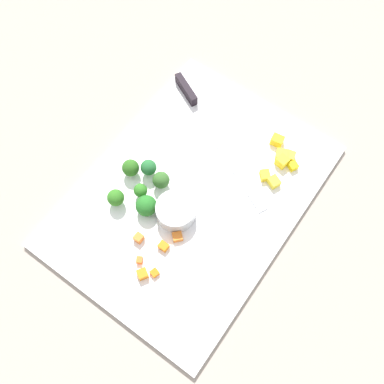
% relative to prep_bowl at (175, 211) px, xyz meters
% --- Properties ---
extents(ground_plane, '(4.00, 4.00, 0.00)m').
position_rel_prep_bowl_xyz_m(ground_plane, '(-0.05, 0.00, -0.03)').
color(ground_plane, '#9E9384').
extents(cutting_board, '(0.53, 0.39, 0.01)m').
position_rel_prep_bowl_xyz_m(cutting_board, '(-0.05, 0.00, -0.02)').
color(cutting_board, white).
rests_on(cutting_board, ground_plane).
extents(prep_bowl, '(0.07, 0.07, 0.03)m').
position_rel_prep_bowl_xyz_m(prep_bowl, '(0.00, 0.00, 0.00)').
color(prep_bowl, '#B4B8B8').
rests_on(prep_bowl, cutting_board).
extents(chef_knife, '(0.17, 0.32, 0.02)m').
position_rel_prep_bowl_xyz_m(chef_knife, '(-0.21, -0.09, -0.01)').
color(chef_knife, silver).
rests_on(chef_knife, cutting_board).
extents(carrot_dice_0, '(0.02, 0.01, 0.01)m').
position_rel_prep_bowl_xyz_m(carrot_dice_0, '(0.11, -0.00, -0.01)').
color(carrot_dice_0, orange).
rests_on(carrot_dice_0, cutting_board).
extents(carrot_dice_1, '(0.02, 0.02, 0.01)m').
position_rel_prep_bowl_xyz_m(carrot_dice_1, '(0.11, 0.04, -0.01)').
color(carrot_dice_1, orange).
rests_on(carrot_dice_1, cutting_board).
extents(carrot_dice_2, '(0.02, 0.02, 0.02)m').
position_rel_prep_bowl_xyz_m(carrot_dice_2, '(0.13, 0.02, -0.01)').
color(carrot_dice_2, orange).
rests_on(carrot_dice_2, cutting_board).
extents(carrot_dice_3, '(0.02, 0.01, 0.02)m').
position_rel_prep_bowl_xyz_m(carrot_dice_3, '(0.08, -0.02, -0.01)').
color(carrot_dice_3, orange).
rests_on(carrot_dice_3, cutting_board).
extents(carrot_dice_4, '(0.02, 0.02, 0.01)m').
position_rel_prep_bowl_xyz_m(carrot_dice_4, '(0.04, 0.03, -0.01)').
color(carrot_dice_4, orange).
rests_on(carrot_dice_4, cutting_board).
extents(carrot_dice_5, '(0.01, 0.02, 0.01)m').
position_rel_prep_bowl_xyz_m(carrot_dice_5, '(0.06, 0.02, -0.01)').
color(carrot_dice_5, orange).
rests_on(carrot_dice_5, cutting_board).
extents(pepper_dice_0, '(0.02, 0.02, 0.02)m').
position_rel_prep_bowl_xyz_m(pepper_dice_0, '(-0.21, 0.11, -0.01)').
color(pepper_dice_0, yellow).
rests_on(pepper_dice_0, cutting_board).
extents(pepper_dice_1, '(0.03, 0.03, 0.02)m').
position_rel_prep_bowl_xyz_m(pepper_dice_1, '(-0.22, 0.10, -0.01)').
color(pepper_dice_1, yellow).
rests_on(pepper_dice_1, cutting_board).
extents(pepper_dice_2, '(0.03, 0.03, 0.02)m').
position_rel_prep_bowl_xyz_m(pepper_dice_2, '(-0.16, 0.12, -0.01)').
color(pepper_dice_2, yellow).
rests_on(pepper_dice_2, cutting_board).
extents(pepper_dice_3, '(0.03, 0.03, 0.02)m').
position_rel_prep_bowl_xyz_m(pepper_dice_3, '(-0.16, 0.10, -0.01)').
color(pepper_dice_3, yellow).
rests_on(pepper_dice_3, cutting_board).
extents(pepper_dice_4, '(0.02, 0.02, 0.02)m').
position_rel_prep_bowl_xyz_m(pepper_dice_4, '(-0.23, 0.11, -0.01)').
color(pepper_dice_4, yellow).
rests_on(pepper_dice_4, cutting_board).
extents(pepper_dice_5, '(0.02, 0.03, 0.02)m').
position_rel_prep_bowl_xyz_m(pepper_dice_5, '(-0.24, 0.08, -0.01)').
color(pepper_dice_5, yellow).
rests_on(pepper_dice_5, cutting_board).
extents(pepper_dice_6, '(0.02, 0.02, 0.01)m').
position_rel_prep_bowl_xyz_m(pepper_dice_6, '(-0.21, 0.13, -0.01)').
color(pepper_dice_6, yellow).
rests_on(pepper_dice_6, cutting_board).
extents(broccoli_floret_0, '(0.03, 0.03, 0.04)m').
position_rel_prep_bowl_xyz_m(broccoli_floret_0, '(-0.04, -0.09, 0.01)').
color(broccoli_floret_0, '#8FB26A').
rests_on(broccoli_floret_0, cutting_board).
extents(broccoli_floret_1, '(0.03, 0.03, 0.04)m').
position_rel_prep_bowl_xyz_m(broccoli_floret_1, '(0.05, -0.10, 0.01)').
color(broccoli_floret_1, '#83B055').
rests_on(broccoli_floret_1, cutting_board).
extents(broccoli_floret_2, '(0.04, 0.04, 0.04)m').
position_rel_prep_bowl_xyz_m(broccoli_floret_2, '(0.02, -0.05, 0.00)').
color(broccoli_floret_2, '#93BA54').
rests_on(broccoli_floret_2, cutting_board).
extents(broccoli_floret_3, '(0.03, 0.03, 0.04)m').
position_rel_prep_bowl_xyz_m(broccoli_floret_3, '(-0.02, -0.12, 0.01)').
color(broccoli_floret_3, '#83BF60').
rests_on(broccoli_floret_3, cutting_board).
extents(broccoli_floret_4, '(0.03, 0.03, 0.04)m').
position_rel_prep_bowl_xyz_m(broccoli_floret_4, '(-0.03, -0.06, 0.00)').
color(broccoli_floret_4, '#81AC5C').
rests_on(broccoli_floret_4, cutting_board).
extents(broccoli_floret_5, '(0.03, 0.03, 0.04)m').
position_rel_prep_bowl_xyz_m(broccoli_floret_5, '(0.01, -0.08, 0.00)').
color(broccoli_floret_5, '#94AD66').
rests_on(broccoli_floret_5, cutting_board).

